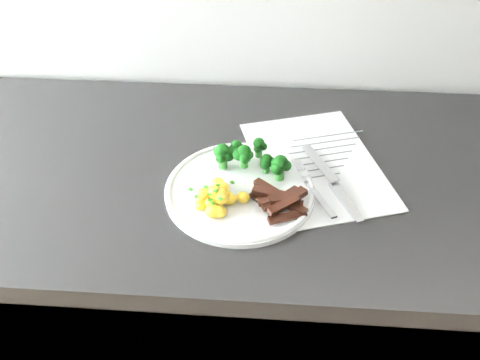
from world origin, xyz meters
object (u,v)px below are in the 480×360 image
Objects in this scene: plate at (240,190)px; beef_strips at (281,200)px; knife at (338,191)px; fork at (314,190)px; counter at (275,316)px; potatoes at (217,197)px; recipe_paper at (316,164)px; broccoli at (251,156)px.

beef_strips is at bearing -26.66° from plate.
beef_strips is 0.11m from knife.
plate is 0.13m from fork.
fork is at bearing -51.41° from counter.
plate is 1.31× the size of knife.
potatoes is 0.22m from knife.
fork is at bearing 30.07° from beef_strips.
counter is 6.52× the size of recipe_paper.
recipe_paper is at bearing 16.76° from broccoli.
counter is 21.15× the size of beef_strips.
potatoes is at bearing -131.24° from plate.
knife reaches higher than recipe_paper.
counter is 15.45× the size of fork.
counter is at bearing 40.38° from potatoes.
beef_strips reaches higher than fork.
potatoes is 0.11m from beef_strips.
recipe_paper is at bearing 84.57° from fork.
plate is at bearing -106.50° from broccoli.
knife is at bearing -66.64° from recipe_paper.
beef_strips is at bearing -57.56° from broccoli.
potatoes is 0.51× the size of knife.
broccoli reaches higher than knife.
fork reaches higher than knife.
fork is at bearing -165.70° from knife.
plate is at bearing -177.07° from knife.
potatoes reaches higher than counter.
knife is (0.04, 0.01, -0.01)m from fork.
recipe_paper is 1.38× the size of plate.
fork is (0.17, 0.04, -0.01)m from potatoes.
plate is 0.06m from potatoes.
broccoli reaches higher than recipe_paper.
broccoli is (0.02, 0.05, 0.03)m from plate.
beef_strips reaches higher than recipe_paper.
plate is at bearing -144.25° from counter.
broccoli reaches higher than fork.
recipe_paper is at bearing 28.30° from counter.
plate is 0.17m from knife.
potatoes is at bearing -166.47° from knife.
counter is at bearing 84.11° from beef_strips.
broccoli is 0.11m from potatoes.
beef_strips is (0.06, -0.09, -0.02)m from broccoli.
knife is (0.03, -0.08, 0.01)m from recipe_paper.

